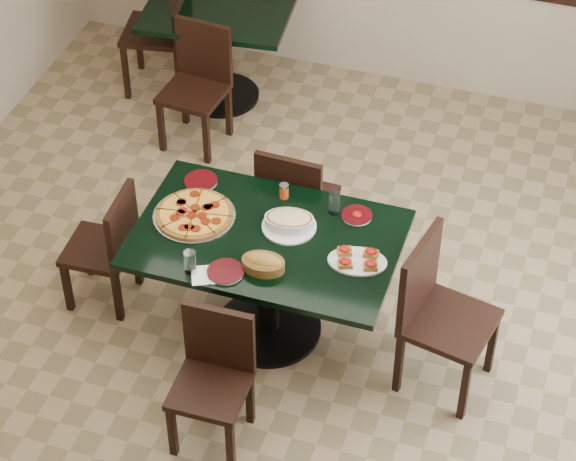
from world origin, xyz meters
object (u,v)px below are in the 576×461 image
(chair_far, at_px, (294,200))
(chair_near, at_px, (214,371))
(main_table, at_px, (267,260))
(bread_basket, at_px, (263,263))
(back_chair_near, at_px, (198,78))
(bruschetta_platter, at_px, (357,259))
(chair_left, at_px, (109,243))
(lasagna_casserole, at_px, (289,221))
(chair_right, at_px, (436,307))
(back_table, at_px, (219,37))
(pepperoni_pizza, at_px, (194,214))
(back_chair_left, at_px, (167,22))

(chair_far, distance_m, chair_near, 1.39)
(main_table, relative_size, bread_basket, 5.99)
(back_chair_near, bearing_deg, chair_far, -39.45)
(main_table, xyz_separation_m, bruschetta_platter, (0.53, -0.04, 0.21))
(back_chair_near, height_order, bread_basket, back_chair_near)
(chair_left, bearing_deg, bruschetta_platter, 86.83)
(bruschetta_platter, bearing_deg, chair_left, 171.49)
(back_chair_near, relative_size, bruschetta_platter, 2.51)
(lasagna_casserole, xyz_separation_m, bread_basket, (-0.03, -0.36, -0.01))
(chair_far, bearing_deg, chair_right, 149.37)
(main_table, height_order, chair_left, chair_left)
(chair_near, relative_size, chair_right, 0.85)
(back_table, xyz_separation_m, bruschetta_platter, (1.65, -2.18, 0.25))
(back_table, height_order, chair_left, chair_left)
(back_table, xyz_separation_m, bread_basket, (1.18, -2.38, 0.27))
(main_table, distance_m, bruschetta_platter, 0.57)
(back_table, relative_size, back_chair_near, 1.26)
(chair_near, height_order, bread_basket, bread_basket)
(chair_near, relative_size, back_chair_near, 0.93)
(pepperoni_pizza, bearing_deg, chair_far, 56.44)
(main_table, height_order, back_table, same)
(chair_right, relative_size, bread_basket, 3.95)
(back_chair_left, xyz_separation_m, lasagna_casserole, (1.62, -2.04, 0.24))
(bruschetta_platter, bearing_deg, back_table, 118.53)
(chair_right, height_order, chair_left, chair_right)
(main_table, bearing_deg, bread_basket, -75.23)
(chair_left, relative_size, bruschetta_platter, 2.32)
(back_chair_left, bearing_deg, bread_basket, 23.63)
(back_table, height_order, chair_right, chair_right)
(chair_far, relative_size, bread_basket, 3.62)
(chair_right, bearing_deg, chair_left, 101.61)
(chair_near, distance_m, chair_right, 1.25)
(back_table, height_order, bread_basket, bread_basket)
(chair_right, height_order, bruschetta_platter, chair_right)
(chair_left, relative_size, back_chair_near, 0.92)
(chair_near, relative_size, back_chair_left, 0.83)
(main_table, distance_m, back_chair_near, 1.97)
(chair_far, distance_m, back_chair_near, 1.45)
(lasagna_casserole, bearing_deg, back_chair_near, 115.56)
(main_table, height_order, bruschetta_platter, bruschetta_platter)
(main_table, distance_m, chair_right, 0.98)
(chair_near, distance_m, back_chair_near, 2.63)
(chair_left, relative_size, bread_basket, 3.33)
(back_table, height_order, back_chair_left, back_chair_left)
(back_chair_near, distance_m, back_chair_left, 0.68)
(lasagna_casserole, bearing_deg, chair_right, -21.15)
(chair_right, bearing_deg, back_chair_near, 62.15)
(back_chair_left, xyz_separation_m, pepperoni_pizza, (1.08, -2.13, 0.21))
(bread_basket, bearing_deg, main_table, 101.26)
(chair_left, xyz_separation_m, back_chair_left, (-0.55, 2.20, 0.10))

